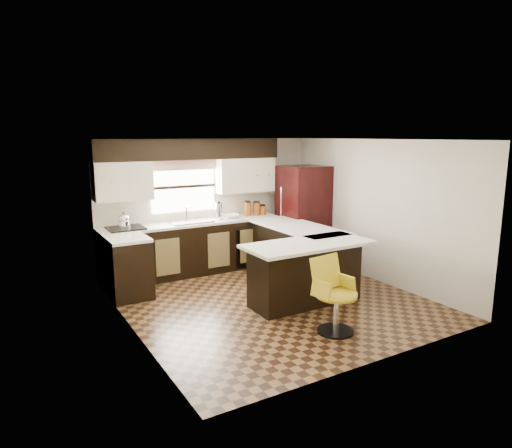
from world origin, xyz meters
TOP-DOWN VIEW (x-y plane):
  - floor at (0.00, 0.00)m, footprint 4.40×4.40m
  - ceiling at (0.00, 0.00)m, footprint 4.40×4.40m
  - wall_back at (0.00, 2.20)m, footprint 4.40×0.00m
  - wall_front at (0.00, -2.20)m, footprint 4.40×0.00m
  - wall_left at (-2.10, 0.00)m, footprint 0.00×4.40m
  - wall_right at (2.10, 0.00)m, footprint 0.00×4.40m
  - base_cab_back at (-0.45, 1.90)m, footprint 3.30×0.60m
  - base_cab_left at (-1.80, 1.25)m, footprint 0.60×0.70m
  - counter_back at (-0.45, 1.90)m, footprint 3.30×0.60m
  - counter_left at (-1.80, 1.25)m, footprint 0.60×0.70m
  - soffit at (-0.40, 2.03)m, footprint 3.40×0.35m
  - upper_cab_left at (-1.62, 2.03)m, footprint 0.94×0.35m
  - upper_cab_right at (0.68, 2.03)m, footprint 1.14×0.35m
  - window_pane at (-0.50, 2.18)m, footprint 1.20×0.02m
  - valance at (-0.50, 2.14)m, footprint 1.30×0.06m
  - sink at (-0.50, 1.88)m, footprint 0.75×0.45m
  - dishwasher at (0.55, 1.61)m, footprint 0.58×0.03m
  - cooktop at (-1.65, 1.88)m, footprint 0.58×0.50m
  - peninsula_long at (0.90, 0.62)m, footprint 0.60×1.95m
  - peninsula_return at (0.38, -0.35)m, footprint 1.65×0.60m
  - counter_pen_long at (0.95, 0.62)m, footprint 0.84×1.95m
  - counter_pen_return at (0.35, -0.44)m, footprint 1.89×0.84m
  - refrigerator at (1.68, 1.49)m, footprint 0.81×0.78m
  - bar_chair at (0.10, -1.38)m, footprint 0.57×0.57m
  - kettle at (-1.67, 1.88)m, footprint 0.19×0.19m
  - percolator at (0.06, 1.90)m, footprint 0.13×0.13m
  - mixing_bowl at (0.32, 1.90)m, footprint 0.31×0.31m
  - canister_large at (0.68, 1.92)m, footprint 0.14×0.14m
  - canister_med at (0.88, 1.92)m, footprint 0.14×0.14m
  - canister_small at (1.01, 1.92)m, footprint 0.13×0.13m

SIDE VIEW (x-z plane):
  - floor at x=0.00m, z-range 0.00..0.00m
  - dishwasher at x=0.55m, z-range 0.04..0.82m
  - base_cab_back at x=-0.45m, z-range 0.00..0.90m
  - base_cab_left at x=-1.80m, z-range 0.00..0.90m
  - peninsula_long at x=0.90m, z-range 0.00..0.90m
  - peninsula_return at x=0.38m, z-range 0.00..0.90m
  - bar_chair at x=0.10m, z-range 0.00..0.96m
  - counter_back at x=-0.45m, z-range 0.90..0.94m
  - counter_left at x=-1.80m, z-range 0.90..0.94m
  - counter_pen_long at x=0.95m, z-range 0.90..0.94m
  - counter_pen_return at x=0.35m, z-range 0.90..0.94m
  - refrigerator at x=1.68m, z-range 0.00..1.89m
  - cooktop at x=-1.65m, z-range 0.94..0.97m
  - sink at x=-0.50m, z-range 0.95..0.98m
  - mixing_bowl at x=0.32m, z-range 0.95..1.01m
  - canister_small at x=1.01m, z-range 0.95..1.11m
  - canister_med at x=0.88m, z-range 0.95..1.19m
  - canister_large at x=0.68m, z-range 0.95..1.21m
  - percolator at x=0.06m, z-range 0.95..1.24m
  - kettle at x=-1.67m, z-range 0.97..1.22m
  - wall_back at x=0.00m, z-range -1.00..3.40m
  - wall_front at x=0.00m, z-range -1.00..3.40m
  - wall_left at x=-2.10m, z-range -1.00..3.40m
  - wall_right at x=2.10m, z-range -1.00..3.40m
  - window_pane at x=-0.50m, z-range 1.10..2.00m
  - upper_cab_left at x=-1.62m, z-range 1.40..2.04m
  - upper_cab_right at x=0.68m, z-range 1.40..2.04m
  - valance at x=-0.50m, z-range 1.85..2.03m
  - soffit at x=-0.40m, z-range 2.04..2.40m
  - ceiling at x=0.00m, z-range 2.40..2.40m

